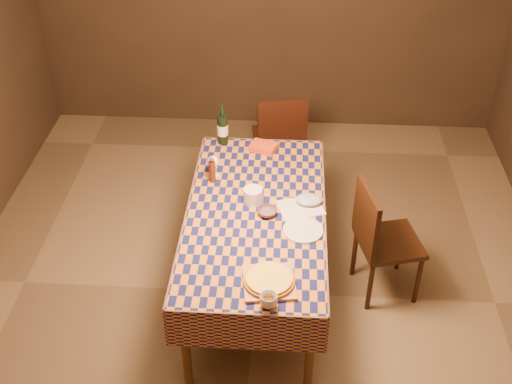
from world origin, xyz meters
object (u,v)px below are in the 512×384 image
(white_plate, at_px, (303,230))
(wine_bottle, at_px, (223,129))
(pizza, at_px, (269,279))
(cutting_board, at_px, (269,282))
(chair_right, at_px, (379,236))
(bowl, at_px, (267,212))
(dining_table, at_px, (256,221))
(chair_far, at_px, (280,136))

(white_plate, bearing_deg, wine_bottle, 121.26)
(wine_bottle, bearing_deg, pizza, -74.30)
(cutting_board, relative_size, chair_right, 0.33)
(white_plate, bearing_deg, chair_right, 26.50)
(pizza, bearing_deg, white_plate, 67.86)
(white_plate, bearing_deg, pizza, -112.14)
(cutting_board, bearing_deg, bowl, 93.72)
(chair_right, bearing_deg, wine_bottle, 147.07)
(white_plate, bearing_deg, dining_table, 150.46)
(chair_far, bearing_deg, wine_bottle, -129.64)
(bowl, bearing_deg, chair_right, 8.26)
(bowl, bearing_deg, white_plate, -33.28)
(cutting_board, distance_m, bowl, 0.65)
(dining_table, bearing_deg, cutting_board, -79.77)
(cutting_board, distance_m, chair_right, 1.09)
(white_plate, bearing_deg, cutting_board, -112.14)
(chair_right, bearing_deg, white_plate, -153.50)
(pizza, relative_size, chair_right, 0.36)
(dining_table, height_order, white_plate, white_plate)
(dining_table, bearing_deg, wine_bottle, 109.81)
(pizza, xyz_separation_m, wine_bottle, (-0.43, 1.52, 0.09))
(pizza, bearing_deg, chair_far, 89.80)
(wine_bottle, relative_size, white_plate, 1.29)
(white_plate, relative_size, chair_far, 0.28)
(wine_bottle, height_order, chair_right, wine_bottle)
(dining_table, relative_size, cutting_board, 6.07)
(bowl, xyz_separation_m, white_plate, (0.24, -0.16, -0.01))
(pizza, height_order, chair_right, chair_right)
(wine_bottle, bearing_deg, chair_far, 50.36)
(cutting_board, xyz_separation_m, chair_right, (0.74, 0.76, -0.26))
(cutting_board, xyz_separation_m, pizza, (0.00, 0.00, 0.02))
(chair_far, distance_m, chair_right, 1.48)
(pizza, relative_size, wine_bottle, 0.99)
(cutting_board, height_order, bowl, bowl)
(dining_table, height_order, bowl, bowl)
(dining_table, distance_m, wine_bottle, 0.93)
(dining_table, bearing_deg, chair_right, 6.01)
(bowl, bearing_deg, dining_table, 163.68)
(dining_table, xyz_separation_m, pizza, (0.12, -0.67, 0.11))
(cutting_board, bearing_deg, pizza, 0.00)
(wine_bottle, distance_m, chair_right, 1.45)
(cutting_board, relative_size, bowl, 2.28)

